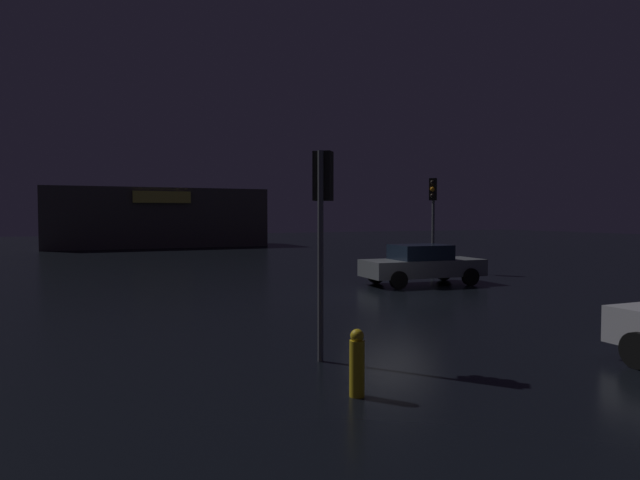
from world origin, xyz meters
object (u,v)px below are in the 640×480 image
Objects in this scene: car_near at (422,264)px; traffic_signal_opposite at (323,199)px; store_building at (156,218)px; traffic_signal_main at (433,204)px; fire_hydrant at (357,363)px.

traffic_signal_opposite is at bearing -133.40° from car_near.
store_building is 4.55× the size of traffic_signal_opposite.
traffic_signal_main is (8.16, -26.48, 0.75)m from store_building.
fire_hydrant is at bearing -101.61° from traffic_signal_opposite.
store_building is at bearing 99.75° from car_near.
fire_hydrant is (-8.44, -10.57, -0.27)m from car_near.
car_near is at bearing 46.60° from traffic_signal_opposite.
traffic_signal_main is at bearing 50.92° from fire_hydrant.
fire_hydrant is at bearing -129.08° from traffic_signal_main.
traffic_signal_main is 18.34m from fire_hydrant.
store_building reaches higher than fire_hydrant.
traffic_signal_main reaches higher than traffic_signal_opposite.
store_building is 3.67× the size of car_near.
traffic_signal_main reaches higher than car_near.
store_building reaches higher than traffic_signal_opposite.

